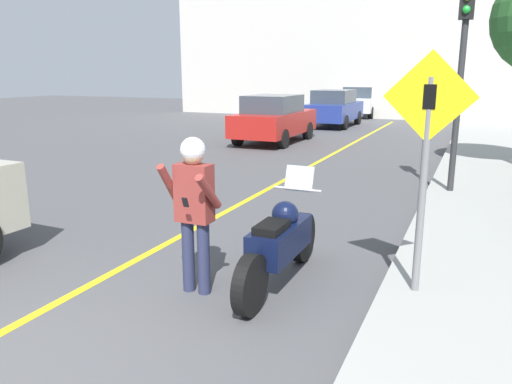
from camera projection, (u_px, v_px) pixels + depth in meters
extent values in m
cube|color=yellow|center=(239.00, 205.00, 9.46)|extent=(0.12, 36.00, 0.01)
cube|color=beige|center=(416.00, 38.00, 26.02)|extent=(28.00, 1.20, 8.39)
cylinder|color=black|center=(250.00, 285.00, 5.11)|extent=(0.14, 0.65, 0.65)
cylinder|color=black|center=(303.00, 237.00, 6.59)|extent=(0.14, 0.65, 0.65)
cube|color=#0C1433|center=(280.00, 239.00, 5.80)|extent=(0.40, 1.15, 0.36)
sphere|color=#0C1433|center=(285.00, 215.00, 5.87)|extent=(0.32, 0.32, 0.32)
cube|color=black|center=(272.00, 228.00, 5.51)|extent=(0.28, 0.48, 0.10)
cylinder|color=silver|center=(297.00, 189.00, 6.19)|extent=(0.62, 0.03, 0.03)
cube|color=silver|center=(299.00, 179.00, 6.23)|extent=(0.36, 0.12, 0.31)
cylinder|color=#282D4C|center=(188.00, 256.00, 5.66)|extent=(0.14, 0.14, 0.84)
cylinder|color=#282D4C|center=(204.00, 258.00, 5.58)|extent=(0.14, 0.14, 0.84)
cube|color=maroon|center=(194.00, 193.00, 5.45)|extent=(0.40, 0.22, 0.64)
cylinder|color=maroon|center=(169.00, 184.00, 5.44)|extent=(0.09, 0.39, 0.50)
cylinder|color=maroon|center=(209.00, 192.00, 5.23)|extent=(0.09, 0.45, 0.45)
sphere|color=tan|center=(193.00, 155.00, 5.35)|extent=(0.23, 0.23, 0.23)
sphere|color=white|center=(193.00, 150.00, 5.34)|extent=(0.27, 0.27, 0.27)
cube|color=black|center=(185.00, 202.00, 5.18)|extent=(0.06, 0.05, 0.11)
cylinder|color=slate|center=(423.00, 189.00, 5.13)|extent=(0.08, 0.08, 2.25)
cube|color=yellow|center=(430.00, 97.00, 4.89)|extent=(0.91, 0.02, 0.91)
cube|color=black|center=(430.00, 97.00, 4.88)|extent=(0.12, 0.01, 0.24)
cylinder|color=#2D2D30|center=(459.00, 88.00, 9.48)|extent=(0.12, 0.12, 4.00)
sphere|color=green|center=(466.00, 10.00, 9.02)|extent=(0.14, 0.14, 0.14)
cylinder|color=black|center=(267.00, 129.00, 19.40)|extent=(0.22, 0.64, 0.64)
cylinder|color=black|center=(308.00, 131.00, 18.75)|extent=(0.22, 0.64, 0.64)
cylinder|color=black|center=(238.00, 136.00, 17.09)|extent=(0.22, 0.64, 0.64)
cylinder|color=black|center=(283.00, 139.00, 16.44)|extent=(0.22, 0.64, 0.64)
cube|color=#B21E19|center=(274.00, 123.00, 17.83)|extent=(1.80, 4.20, 0.76)
cube|color=#38424C|center=(273.00, 104.00, 17.52)|extent=(1.58, 2.18, 0.60)
cylinder|color=black|center=(325.00, 117.00, 24.80)|extent=(0.22, 0.64, 0.64)
cylinder|color=black|center=(358.00, 118.00, 24.14)|extent=(0.22, 0.64, 0.64)
cylinder|color=black|center=(308.00, 121.00, 22.48)|extent=(0.22, 0.64, 0.64)
cylinder|color=black|center=(344.00, 123.00, 21.83)|extent=(0.22, 0.64, 0.64)
cube|color=navy|center=(334.00, 111.00, 23.22)|extent=(1.80, 4.20, 0.76)
cube|color=#38424C|center=(334.00, 96.00, 22.92)|extent=(1.58, 2.18, 0.60)
cylinder|color=black|center=(352.00, 109.00, 30.08)|extent=(0.22, 0.64, 0.64)
cylinder|color=black|center=(380.00, 110.00, 29.43)|extent=(0.22, 0.64, 0.64)
cylinder|color=black|center=(341.00, 112.00, 27.77)|extent=(0.22, 0.64, 0.64)
cylinder|color=black|center=(371.00, 113.00, 27.12)|extent=(0.22, 0.64, 0.64)
cube|color=white|center=(361.00, 104.00, 28.51)|extent=(1.80, 4.20, 0.76)
cube|color=#38424C|center=(361.00, 92.00, 28.20)|extent=(1.58, 2.18, 0.60)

